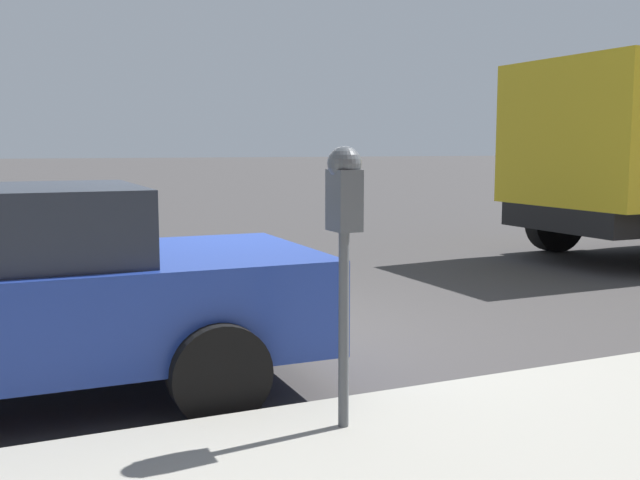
{
  "coord_description": "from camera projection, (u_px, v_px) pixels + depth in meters",
  "views": [
    {
      "loc": [
        -6.36,
        2.07,
        1.72
      ],
      "look_at": [
        -2.35,
        0.29,
        1.17
      ],
      "focal_mm": 42.0,
      "sensor_mm": 36.0,
      "label": 1
    }
  ],
  "objects": [
    {
      "name": "parking_meter",
      "position": [
        344.0,
        214.0,
        4.13
      ],
      "size": [
        0.21,
        0.19,
        1.59
      ],
      "color": "#4C5156",
      "rests_on": "sidewalk"
    },
    {
      "name": "ground_plane",
      "position": [
        244.0,
        337.0,
        6.82
      ],
      "size": [
        220.0,
        220.0,
        0.0
      ],
      "primitive_type": "plane",
      "color": "#3D3A3A"
    }
  ]
}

